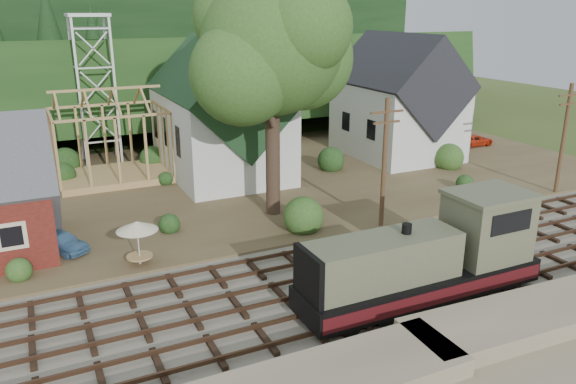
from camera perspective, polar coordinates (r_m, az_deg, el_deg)
name	(u,v)px	position (r m, az deg, el deg)	size (l,w,h in m)	color
ground	(321,290)	(27.22, 3.35, -9.93)	(140.00, 140.00, 0.00)	#384C1E
railroad_bed	(321,289)	(27.18, 3.35, -9.78)	(64.00, 11.00, 0.16)	#726B5B
village_flat	(206,185)	(42.60, -8.38, 0.70)	(64.00, 26.00, 0.30)	brown
hillside	(140,128)	(65.30, -14.79, 6.27)	(70.00, 28.00, 8.00)	#1E3F19
ridge	(116,107)	(80.83, -17.07, 8.27)	(80.00, 20.00, 12.00)	black
church	(221,113)	(43.56, -6.83, 7.97)	(8.40, 15.17, 13.00)	silver
farmhouse	(398,104)	(50.44, 11.10, 8.79)	(8.40, 10.80, 10.60)	silver
timber_frame	(111,142)	(44.36, -17.57, 4.91)	(8.20, 6.20, 6.99)	tan
lattice_tower	(90,44)	(49.36, -19.43, 13.97)	(3.20, 3.20, 12.12)	silver
big_tree	(274,54)	(34.11, -1.44, 13.82)	(10.90, 8.40, 14.70)	#38281E
telegraph_pole_near	(384,162)	(33.30, 9.76, 3.01)	(2.20, 0.28, 8.00)	#4C331E
telegraph_pole_far	(564,138)	(43.55, 26.21, 4.97)	(2.20, 0.28, 8.00)	#4C331E
locomotive	(430,260)	(26.12, 14.22, -6.69)	(11.62, 2.90, 4.66)	black
car_blue	(61,241)	(32.66, -22.09, -4.66)	(1.36, 3.39, 1.15)	#5486B4
car_red	(474,140)	(56.56, 18.40, 5.02)	(1.76, 3.81, 1.06)	red
patio_set	(137,228)	(29.29, -15.09, -3.54)	(2.09, 2.09, 2.33)	silver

